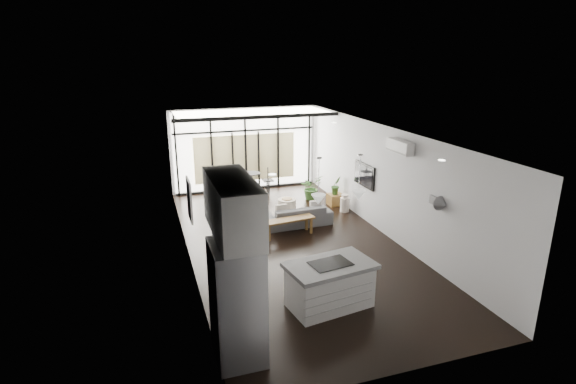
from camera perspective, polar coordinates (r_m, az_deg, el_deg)
floor at (r=11.25m, az=0.48°, el=-6.52°), size 5.00×10.00×0.00m
ceiling at (r=10.44m, az=0.52°, el=7.68°), size 5.00×10.00×0.00m
wall_left at (r=10.27m, az=-12.83°, el=-0.97°), size 0.02×10.00×2.80m
wall_right at (r=11.77m, az=12.10°, el=1.42°), size 0.02×10.00×2.80m
wall_back at (r=15.44m, az=-5.50°, el=5.45°), size 5.00×0.02×2.80m
wall_front at (r=6.58m, az=14.93°, el=-11.83°), size 5.00×0.02×2.80m
glazing at (r=15.32m, az=-5.40°, el=5.37°), size 5.00×0.20×2.80m
skylight at (r=14.25m, az=-4.74°, el=10.08°), size 4.70×1.90×0.06m
neighbour_building at (r=15.45m, az=-5.42°, el=4.33°), size 3.50×0.02×1.60m
island at (r=8.50m, az=5.31°, el=-11.68°), size 1.71×1.17×0.87m
cooktop at (r=8.30m, az=5.40°, el=-9.02°), size 0.80×0.59×0.01m
fridge at (r=7.00m, az=-6.47°, el=-13.76°), size 0.73×0.91×1.88m
appliance_column at (r=7.48m, az=-6.66°, el=-9.03°), size 0.64×0.67×2.47m
upper_cabinets at (r=6.72m, az=-7.03°, el=-1.85°), size 0.62×1.75×0.86m
pendant_left at (r=8.07m, az=3.87°, el=-0.94°), size 0.26×0.26×0.18m
pendant_right at (r=8.39m, az=8.94°, el=-0.40°), size 0.26×0.26×0.18m
sofa at (r=12.29m, az=1.21°, el=-2.60°), size 1.87×0.60×0.73m
console_bench at (r=11.64m, az=0.05°, el=-4.48°), size 1.44×0.52×0.45m
pouf at (r=13.24m, az=-0.14°, el=-1.80°), size 0.63×0.63×0.43m
crate at (r=14.05m, az=6.06°, el=-0.95°), size 0.46×0.46×0.34m
plant_tall at (r=14.50m, az=2.95°, el=0.26°), size 0.97×1.01×0.61m
plant_crate at (r=13.96m, az=6.09°, el=0.22°), size 0.44×0.63×0.25m
milk_can at (r=13.45m, az=7.21°, el=-1.39°), size 0.30×0.30×0.53m
bistro_set at (r=15.09m, az=-4.64°, el=1.11°), size 1.59×0.96×0.71m
tv at (r=12.62m, az=9.66°, el=2.15°), size 0.05×1.10×0.65m
ac_unit at (r=10.81m, az=14.02°, el=5.61°), size 0.22×0.90×0.30m
framed_art at (r=9.75m, az=-12.41°, el=-0.99°), size 0.04×0.70×0.90m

